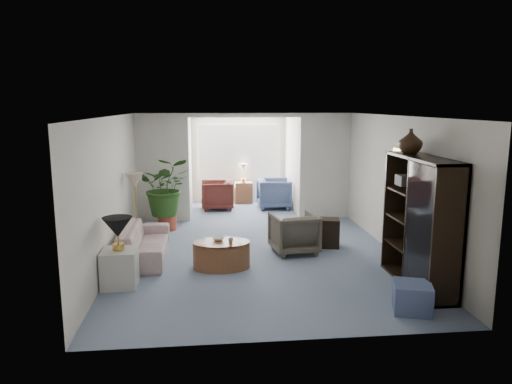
{
  "coord_description": "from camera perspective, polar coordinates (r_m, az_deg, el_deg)",
  "views": [
    {
      "loc": [
        -0.92,
        -8.12,
        2.7
      ],
      "look_at": [
        0.0,
        0.6,
        1.1
      ],
      "focal_mm": 33.87,
      "sensor_mm": 36.0,
      "label": 1
    }
  ],
  "objects": [
    {
      "name": "framed_picture",
      "position": [
        8.76,
        16.75,
        3.35
      ],
      "size": [
        0.04,
        0.5,
        0.4
      ],
      "primitive_type": "cube",
      "color": "beige"
    },
    {
      "name": "shelf_clutter",
      "position": [
        7.46,
        18.71,
        -2.67
      ],
      "size": [
        0.3,
        1.15,
        1.06
      ],
      "color": "#474643",
      "rests_on": "entertainment_cabinet"
    },
    {
      "name": "back_header",
      "position": [
        11.16,
        -1.31,
        9.05
      ],
      "size": [
        2.6,
        0.12,
        0.1
      ],
      "primitive_type": "cube",
      "color": "white",
      "rests_on": "back_pier_left"
    },
    {
      "name": "sunroom_floor",
      "position": [
        12.55,
        -1.68,
        -2.1
      ],
      "size": [
        2.6,
        2.6,
        0.0
      ],
      "primitive_type": "plane",
      "color": "gray",
      "rests_on": "ground"
    },
    {
      "name": "sunroom_table",
      "position": [
        13.36,
        -1.49,
        -0.05
      ],
      "size": [
        0.48,
        0.37,
        0.58
      ],
      "primitive_type": "cube",
      "rotation": [
        0.0,
        0.0,
        -0.01
      ],
      "color": "brown",
      "rests_on": "ground"
    },
    {
      "name": "floor",
      "position": [
        8.61,
        0.42,
        -7.94
      ],
      "size": [
        6.0,
        6.0,
        0.0
      ],
      "primitive_type": "plane",
      "color": "gray",
      "rests_on": "ground"
    },
    {
      "name": "window_pane",
      "position": [
        13.39,
        -2.06,
        4.76
      ],
      "size": [
        2.2,
        0.02,
        1.5
      ],
      "primitive_type": "cube",
      "color": "white"
    },
    {
      "name": "wingback_chair",
      "position": [
        8.91,
        4.5,
        -4.85
      ],
      "size": [
        0.89,
        0.91,
        0.74
      ],
      "primitive_type": "imported",
      "rotation": [
        0.0,
        0.0,
        3.28
      ],
      "color": "#5D5649",
      "rests_on": "ground"
    },
    {
      "name": "side_table_dark",
      "position": [
        9.37,
        8.38,
        -4.78
      ],
      "size": [
        0.52,
        0.45,
        0.55
      ],
      "primitive_type": "cube",
      "rotation": [
        0.0,
        0.0,
        -0.21
      ],
      "color": "black",
      "rests_on": "ground"
    },
    {
      "name": "back_pier_right",
      "position": [
        11.56,
        8.15,
        3.03
      ],
      "size": [
        1.2,
        0.12,
        2.5
      ],
      "primitive_type": "cube",
      "color": "white",
      "rests_on": "ground"
    },
    {
      "name": "window_blinds",
      "position": [
        13.36,
        -2.05,
        4.75
      ],
      "size": [
        2.2,
        0.02,
        1.5
      ],
      "primitive_type": "cube",
      "color": "white"
    },
    {
      "name": "end_table",
      "position": [
        7.58,
        -15.8,
        -8.65
      ],
      "size": [
        0.52,
        0.52,
        0.56
      ],
      "primitive_type": "cube",
      "rotation": [
        0.0,
        0.0,
        0.01
      ],
      "color": "silver",
      "rests_on": "ground"
    },
    {
      "name": "floor_lamp",
      "position": [
        9.63,
        -14.17,
        1.37
      ],
      "size": [
        0.36,
        0.36,
        0.28
      ],
      "primitive_type": "cone",
      "color": "beige",
      "rests_on": "ground"
    },
    {
      "name": "sunroom_chair_blue",
      "position": [
        12.69,
        2.16,
        -0.16
      ],
      "size": [
        0.86,
        0.83,
        0.78
      ],
      "primitive_type": "imported",
      "rotation": [
        0.0,
        0.0,
        1.57
      ],
      "color": "slate",
      "rests_on": "ground"
    },
    {
      "name": "plant_pot",
      "position": [
        10.71,
        -10.43,
        -3.55
      ],
      "size": [
        0.4,
        0.4,
        0.32
      ],
      "primitive_type": "cylinder",
      "color": "#A2422F",
      "rests_on": "ground"
    },
    {
      "name": "house_plant",
      "position": [
        10.55,
        -10.57,
        0.64
      ],
      "size": [
        1.14,
        0.99,
        1.27
      ],
      "primitive_type": "imported",
      "color": "#2A531C",
      "rests_on": "plant_pot"
    },
    {
      "name": "sunroom_chair_maroon",
      "position": [
        12.57,
        -4.63,
        -0.36
      ],
      "size": [
        0.82,
        0.8,
        0.75
      ],
      "primitive_type": "imported",
      "rotation": [
        0.0,
        0.0,
        -1.58
      ],
      "color": "#55221D",
      "rests_on": "ground"
    },
    {
      "name": "cabinet_urn",
      "position": [
        7.84,
        17.79,
        5.75
      ],
      "size": [
        0.36,
        0.36,
        0.38
      ],
      "primitive_type": "imported",
      "color": "#322010",
      "rests_on": "entertainment_cabinet"
    },
    {
      "name": "ottoman",
      "position": [
        6.82,
        17.98,
        -11.76
      ],
      "size": [
        0.6,
        0.6,
        0.38
      ],
      "primitive_type": "cube",
      "rotation": [
        0.0,
        0.0,
        -0.31
      ],
      "color": "slate",
      "rests_on": "ground"
    },
    {
      "name": "coffee_table",
      "position": [
        8.13,
        -4.1,
        -7.41
      ],
      "size": [
        0.99,
        0.99,
        0.45
      ],
      "primitive_type": "cylinder",
      "rotation": [
        0.0,
        0.0,
        -0.04
      ],
      "color": "brown",
      "rests_on": "ground"
    },
    {
      "name": "coffee_bowl",
      "position": [
        8.15,
        -4.5,
        -5.53
      ],
      "size": [
        0.21,
        0.21,
        0.05
      ],
      "primitive_type": "imported",
      "rotation": [
        0.0,
        0.0,
        -0.04
      ],
      "color": "white",
      "rests_on": "coffee_table"
    },
    {
      "name": "coffee_cup",
      "position": [
        7.96,
        -3.01,
        -5.77
      ],
      "size": [
        0.1,
        0.1,
        0.09
      ],
      "primitive_type": "imported",
      "rotation": [
        0.0,
        0.0,
        -0.04
      ],
      "color": "#BCBAA4",
      "rests_on": "coffee_table"
    },
    {
      "name": "back_pier_left",
      "position": [
        11.26,
        -10.98,
        2.75
      ],
      "size": [
        1.2,
        0.12,
        2.5
      ],
      "primitive_type": "cube",
      "color": "white",
      "rests_on": "ground"
    },
    {
      "name": "table_lamp",
      "position": [
        7.41,
        -16.04,
        -4.02
      ],
      "size": [
        0.44,
        0.44,
        0.3
      ],
      "primitive_type": "cone",
      "color": "black",
      "rests_on": "end_table"
    },
    {
      "name": "entertainment_cabinet",
      "position": [
        7.56,
        18.82,
        -3.41
      ],
      "size": [
        0.47,
        1.75,
        1.95
      ],
      "primitive_type": "cube",
      "color": "black",
      "rests_on": "ground"
    },
    {
      "name": "sofa",
      "position": [
        8.83,
        -13.06,
        -5.8
      ],
      "size": [
        0.79,
        1.97,
        0.57
      ],
      "primitive_type": "imported",
      "rotation": [
        0.0,
        0.0,
        1.58
      ],
      "color": "beige",
      "rests_on": "ground"
    }
  ]
}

